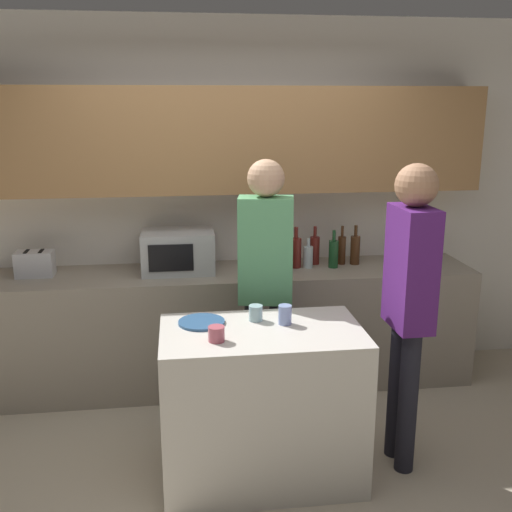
{
  "coord_description": "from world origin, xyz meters",
  "views": [
    {
      "loc": [
        -0.36,
        -2.82,
        2.1
      ],
      "look_at": [
        0.06,
        0.44,
        1.24
      ],
      "focal_mm": 42.0,
      "sensor_mm": 36.0,
      "label": 1
    }
  ],
  "objects_px": {
    "person_center": "(409,291)",
    "bottle_6": "(355,249)",
    "toaster": "(35,264)",
    "bottle_2": "(308,256)",
    "cup_0": "(285,315)",
    "bottle_1": "(296,252)",
    "bottle_3": "(315,250)",
    "potted_plant": "(425,237)",
    "cup_1": "(256,313)",
    "plate_on_island": "(202,322)",
    "cup_2": "(216,334)",
    "bottle_5": "(342,250)",
    "person_left": "(266,271)",
    "bottle_0": "(285,258)",
    "microwave": "(178,251)",
    "bottle_4": "(333,253)"
  },
  "relations": [
    {
      "from": "cup_1",
      "to": "bottle_2",
      "type": "bearing_deg",
      "value": 63.53
    },
    {
      "from": "cup_0",
      "to": "bottle_4",
      "type": "bearing_deg",
      "value": 63.26
    },
    {
      "from": "cup_0",
      "to": "person_left",
      "type": "xyz_separation_m",
      "value": [
        -0.03,
        0.51,
        0.11
      ]
    },
    {
      "from": "bottle_2",
      "to": "cup_0",
      "type": "height_order",
      "value": "bottle_2"
    },
    {
      "from": "cup_2",
      "to": "bottle_6",
      "type": "bearing_deg",
      "value": 50.54
    },
    {
      "from": "plate_on_island",
      "to": "cup_2",
      "type": "distance_m",
      "value": 0.28
    },
    {
      "from": "person_center",
      "to": "microwave",
      "type": "bearing_deg",
      "value": 44.64
    },
    {
      "from": "bottle_0",
      "to": "bottle_2",
      "type": "xyz_separation_m",
      "value": [
        0.19,
        0.06,
        -0.01
      ]
    },
    {
      "from": "potted_plant",
      "to": "plate_on_island",
      "type": "relative_size",
      "value": 1.52
    },
    {
      "from": "bottle_0",
      "to": "cup_2",
      "type": "xyz_separation_m",
      "value": [
        -0.59,
        -1.29,
        -0.05
      ]
    },
    {
      "from": "bottle_2",
      "to": "bottle_4",
      "type": "relative_size",
      "value": 0.79
    },
    {
      "from": "potted_plant",
      "to": "bottle_0",
      "type": "xyz_separation_m",
      "value": [
        -1.11,
        -0.1,
        -0.1
      ]
    },
    {
      "from": "potted_plant",
      "to": "cup_1",
      "type": "bearing_deg",
      "value": -142.68
    },
    {
      "from": "toaster",
      "to": "person_left",
      "type": "bearing_deg",
      "value": -23.27
    },
    {
      "from": "plate_on_island",
      "to": "bottle_4",
      "type": "bearing_deg",
      "value": 45.85
    },
    {
      "from": "person_left",
      "to": "bottle_3",
      "type": "bearing_deg",
      "value": -113.44
    },
    {
      "from": "potted_plant",
      "to": "person_center",
      "type": "distance_m",
      "value": 1.38
    },
    {
      "from": "bottle_4",
      "to": "bottle_5",
      "type": "distance_m",
      "value": 0.12
    },
    {
      "from": "toaster",
      "to": "bottle_2",
      "type": "height_order",
      "value": "bottle_2"
    },
    {
      "from": "bottle_3",
      "to": "person_left",
      "type": "height_order",
      "value": "person_left"
    },
    {
      "from": "person_center",
      "to": "bottle_6",
      "type": "bearing_deg",
      "value": -4.21
    },
    {
      "from": "bottle_0",
      "to": "bottle_5",
      "type": "relative_size",
      "value": 0.88
    },
    {
      "from": "bottle_4",
      "to": "cup_0",
      "type": "xyz_separation_m",
      "value": [
        -0.57,
        -1.13,
        -0.05
      ]
    },
    {
      "from": "plate_on_island",
      "to": "bottle_5",
      "type": "bearing_deg",
      "value": 45.84
    },
    {
      "from": "plate_on_island",
      "to": "cup_2",
      "type": "height_order",
      "value": "cup_2"
    },
    {
      "from": "bottle_3",
      "to": "bottle_5",
      "type": "height_order",
      "value": "bottle_5"
    },
    {
      "from": "bottle_1",
      "to": "bottle_5",
      "type": "distance_m",
      "value": 0.37
    },
    {
      "from": "toaster",
      "to": "bottle_1",
      "type": "relative_size",
      "value": 0.84
    },
    {
      "from": "bottle_5",
      "to": "cup_1",
      "type": "bearing_deg",
      "value": -125.33
    },
    {
      "from": "microwave",
      "to": "cup_0",
      "type": "distance_m",
      "value": 1.32
    },
    {
      "from": "microwave",
      "to": "potted_plant",
      "type": "xyz_separation_m",
      "value": [
        1.88,
        0.0,
        0.05
      ]
    },
    {
      "from": "bottle_5",
      "to": "person_left",
      "type": "relative_size",
      "value": 0.17
    },
    {
      "from": "potted_plant",
      "to": "bottle_5",
      "type": "relative_size",
      "value": 1.33
    },
    {
      "from": "bottle_3",
      "to": "cup_0",
      "type": "distance_m",
      "value": 1.33
    },
    {
      "from": "toaster",
      "to": "bottle_2",
      "type": "relative_size",
      "value": 1.16
    },
    {
      "from": "bottle_1",
      "to": "bottle_3",
      "type": "height_order",
      "value": "bottle_1"
    },
    {
      "from": "microwave",
      "to": "potted_plant",
      "type": "height_order",
      "value": "potted_plant"
    },
    {
      "from": "potted_plant",
      "to": "bottle_3",
      "type": "relative_size",
      "value": 1.35
    },
    {
      "from": "person_left",
      "to": "microwave",
      "type": "bearing_deg",
      "value": -40.53
    },
    {
      "from": "bottle_3",
      "to": "plate_on_island",
      "type": "xyz_separation_m",
      "value": [
        -0.91,
        -1.18,
        -0.1
      ]
    },
    {
      "from": "bottle_5",
      "to": "person_center",
      "type": "xyz_separation_m",
      "value": [
        0.04,
        -1.27,
        0.07
      ]
    },
    {
      "from": "potted_plant",
      "to": "cup_0",
      "type": "xyz_separation_m",
      "value": [
        -1.3,
        -1.19,
        -0.14
      ]
    },
    {
      "from": "bottle_1",
      "to": "plate_on_island",
      "type": "relative_size",
      "value": 1.19
    },
    {
      "from": "potted_plant",
      "to": "bottle_1",
      "type": "xyz_separation_m",
      "value": [
        -1.01,
        -0.02,
        -0.08
      ]
    },
    {
      "from": "bottle_5",
      "to": "plate_on_island",
      "type": "relative_size",
      "value": 1.14
    },
    {
      "from": "potted_plant",
      "to": "bottle_5",
      "type": "bearing_deg",
      "value": 176.96
    },
    {
      "from": "microwave",
      "to": "bottle_3",
      "type": "distance_m",
      "value": 1.04
    },
    {
      "from": "bottle_0",
      "to": "plate_on_island",
      "type": "distance_m",
      "value": 1.22
    },
    {
      "from": "bottle_2",
      "to": "person_center",
      "type": "distance_m",
      "value": 1.25
    },
    {
      "from": "cup_1",
      "to": "cup_0",
      "type": "bearing_deg",
      "value": -25.98
    }
  ]
}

